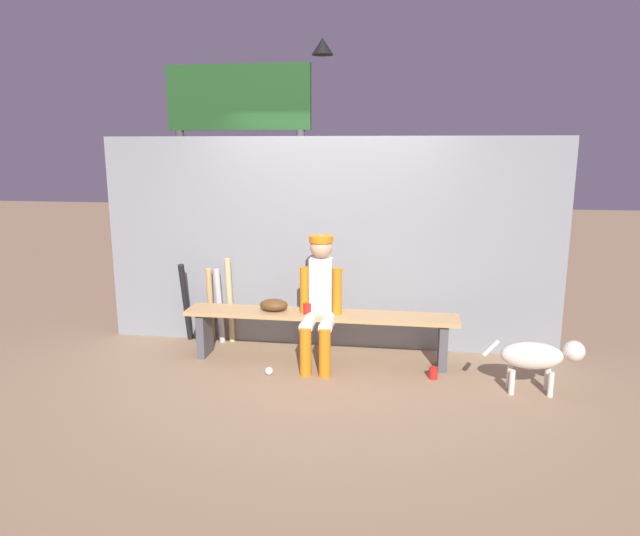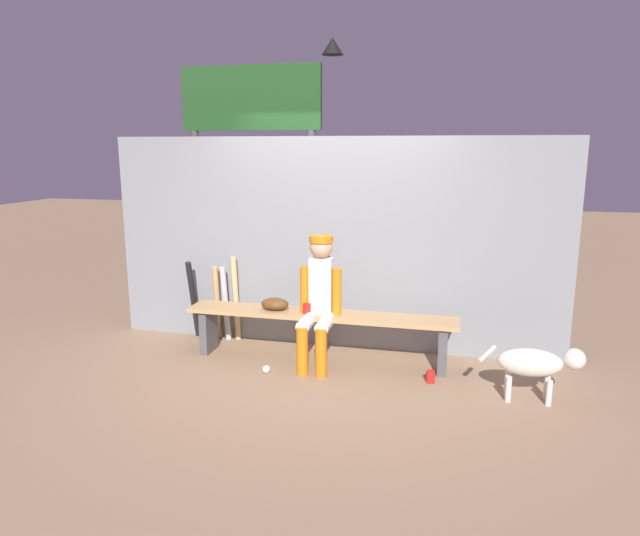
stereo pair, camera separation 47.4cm
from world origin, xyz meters
name	(u,v)px [view 2 (the right image)]	position (x,y,z in m)	size (l,w,h in m)	color
ground_plane	(320,361)	(0.00, 0.00, 0.00)	(30.00, 30.00, 0.00)	#937556
chainlink_fence	(331,244)	(0.00, 0.48, 1.10)	(4.79, 0.03, 2.20)	gray
dugout_bench	(320,323)	(0.00, 0.00, 0.39)	(2.69, 0.36, 0.50)	tan
player_seated	(318,297)	(0.01, -0.11, 0.69)	(0.41, 0.55, 1.27)	silver
baseball_glove	(275,304)	(-0.46, 0.00, 0.56)	(0.28, 0.20, 0.12)	#593819
bat_wood_natural	(236,299)	(-1.04, 0.40, 0.47)	(0.06, 0.06, 0.94)	tan
bat_aluminum_silver	(226,304)	(-1.15, 0.36, 0.42)	(0.06, 0.06, 0.83)	#B7B7BC
bat_wood_tan	(217,302)	(-1.26, 0.39, 0.42)	(0.06, 0.06, 0.83)	tan
bat_aluminum_black	(193,300)	(-1.52, 0.35, 0.44)	(0.06, 0.06, 0.89)	black
baseball	(266,369)	(-0.42, -0.43, 0.04)	(0.07, 0.07, 0.07)	white
cup_on_ground	(430,377)	(1.10, -0.29, 0.06)	(0.08, 0.08, 0.11)	red
cup_on_bench	(307,308)	(-0.12, -0.06, 0.55)	(0.08, 0.08, 0.11)	red
scoreboard	(257,133)	(-1.10, 1.34, 2.25)	(1.98, 0.27, 3.27)	#3F3F42
dog	(537,363)	(1.97, -0.47, 0.34)	(0.84, 0.20, 0.49)	beige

